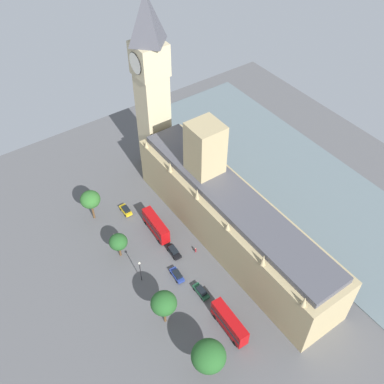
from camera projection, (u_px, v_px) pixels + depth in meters
ground_plane at (224, 243)px, 113.86m from camera, size 135.07×135.07×0.00m
river_thames at (311, 193)px, 126.53m from camera, size 35.38×121.57×0.25m
parliament_building at (229, 214)px, 109.40m from camera, size 13.93×65.07×29.32m
clock_tower at (151, 85)px, 117.20m from camera, size 8.23×8.23×52.36m
car_yellow_cab_far_end at (126, 210)px, 120.81m from camera, size 1.98×4.39×1.74m
double_decker_bus_under_trees at (156, 225)px, 114.63m from camera, size 3.11×10.62×4.75m
car_black_kerbside at (174, 251)px, 110.85m from camera, size 2.10×4.83×1.74m
car_blue_midblock at (177, 275)px, 105.83m from camera, size 2.04×4.62×1.74m
car_dark_green_corner at (201, 292)px, 102.60m from camera, size 1.81×4.76×1.74m
double_decker_bus_leading at (229, 322)px, 95.13m from camera, size 2.98×10.59×4.75m
pedestrian_near_tower at (196, 250)px, 111.39m from camera, size 0.61×0.53×1.50m
plane_tree_by_river_gate at (90, 200)px, 115.09m from camera, size 5.27×5.27×9.33m
plane_tree_opposite_hall at (209, 356)px, 85.57m from camera, size 6.93×6.93×9.73m
plane_tree_trailing at (118, 242)px, 107.49m from camera, size 4.57×4.57×7.16m
plane_tree_slot_10 at (164, 303)px, 93.17m from camera, size 5.67×5.67×9.74m
street_lamp_slot_11 at (140, 268)px, 102.46m from camera, size 0.56×0.56×7.04m
street_lamp_slot_12 at (115, 239)px, 109.09m from camera, size 0.56×0.56×6.36m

